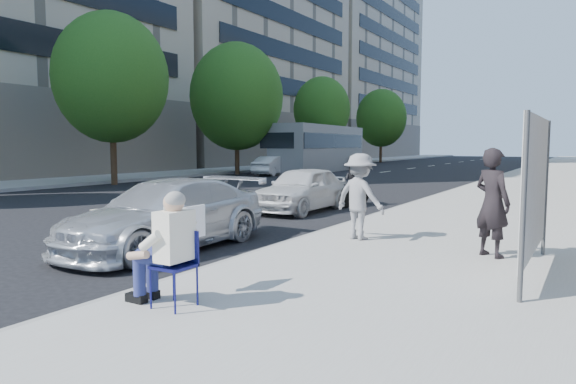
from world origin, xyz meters
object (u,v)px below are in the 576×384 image
Objects in this scene: parked_sedan at (166,215)px; bus at (321,149)px; pedestrian_woman at (492,203)px; white_sedan_mid at (273,166)px; white_sedan_near at (302,189)px; motorcycle at (354,186)px; protest_banner at (535,185)px; seated_protester at (168,242)px; jogger at (360,197)px.

bus is at bearing 112.18° from parked_sedan.
pedestrian_woman is 0.48× the size of white_sedan_mid.
bus reaches higher than pedestrian_woman.
motorcycle reaches higher than white_sedan_near.
pedestrian_woman reaches higher than motorcycle.
protest_banner is 0.25× the size of bus.
white_sedan_near is 1.89× the size of motorcycle.
pedestrian_woman is 5.76m from parked_sedan.
jogger reaches higher than seated_protester.
protest_banner reaches higher than white_sedan_near.
white_sedan_near is 17.69m from white_sedan_mid.
seated_protester is 32.08m from bus.
pedestrian_woman is at bearing -172.50° from jogger.
white_sedan_mid is (-16.26, 18.77, -0.43)m from pedestrian_woman.
protest_banner is 9.39m from motorcycle.
pedestrian_woman is (2.44, -0.33, 0.06)m from jogger.
bus is at bearing -45.97° from jogger.
white_sedan_near is at bearing 110.22° from seated_protester.
seated_protester is 0.29× the size of parked_sedan.
protest_banner is 1.49× the size of motorcycle.
white_sedan_near is (-5.98, 4.38, -0.37)m from pedestrian_woman.
motorcycle is (0.27, 8.09, -0.02)m from parked_sedan.
bus is at bearing -25.68° from pedestrian_woman.
bus is at bearing 122.91° from protest_banner.
pedestrian_woman reaches higher than jogger.
bus is (-10.39, 26.42, 0.98)m from parked_sedan.
white_sedan_mid is (-10.28, 14.39, -0.06)m from white_sedan_near.
pedestrian_woman is 7.42m from white_sedan_near.
parked_sedan is (-5.48, -1.73, -0.38)m from pedestrian_woman.
protest_banner is at bearing 159.17° from pedestrian_woman.
seated_protester is 0.64× the size of motorcycle.
seated_protester is at bearing -70.60° from motorcycle.
jogger is 0.54× the size of protest_banner.
motorcycle is at bearing 124.38° from white_sedan_mid.
pedestrian_woman is 0.86× the size of motorcycle.
white_sedan_mid is at bearing 118.44° from parked_sedan.
seated_protester is 26.98m from white_sedan_mid.
motorcycle is (-5.90, 7.26, -0.76)m from protest_banner.
white_sedan_near is 1.06× the size of white_sedan_mid.
protest_banner is at bearing -38.50° from white_sedan_near.
seated_protester is 9.52m from white_sedan_near.
white_sedan_mid is at bearing 120.18° from seated_protester.
jogger is 2.46m from pedestrian_woman.
seated_protester is at bearing -44.63° from parked_sedan.
parked_sedan is at bearing -73.72° from bus.
jogger is (0.25, 4.88, 0.10)m from seated_protester.
white_sedan_mid is at bearing -98.94° from bus.
motorcycle is (11.05, -12.41, 0.04)m from white_sedan_mid.
white_sedan_near is at bearing -104.90° from motorcycle.
bus is (-15.87, 24.69, 0.60)m from pedestrian_woman.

